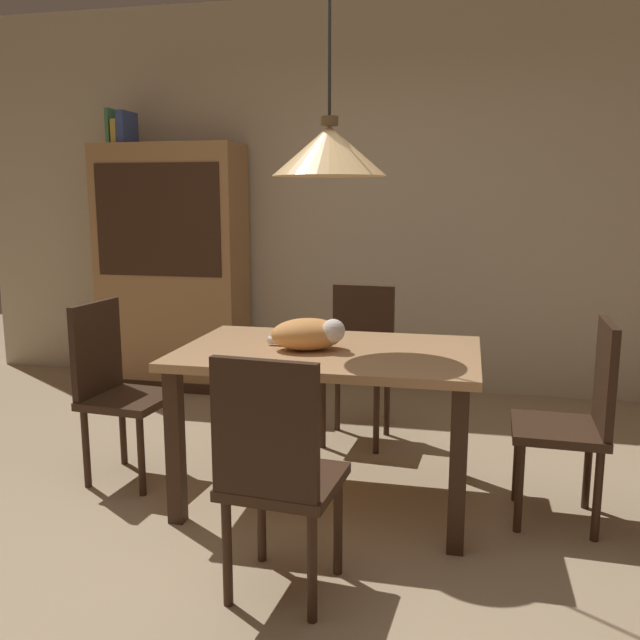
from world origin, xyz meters
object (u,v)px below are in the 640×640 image
(pendant_lamp, at_px, (329,150))
(book_yellow_short, at_px, (120,132))
(cat_sleeping, at_px, (310,334))
(chair_near_front, at_px, (276,468))
(book_green_slim, at_px, (113,127))
(chair_far_back, at_px, (359,356))
(dining_table, at_px, (329,370))
(chair_left_side, at_px, (115,383))
(book_blue_wide, at_px, (127,128))
(hutch_bookcase, at_px, (173,273))
(chair_right_side, at_px, (578,414))

(pendant_lamp, relative_size, book_yellow_short, 6.50)
(cat_sleeping, distance_m, book_yellow_short, 2.82)
(chair_near_front, bearing_deg, book_yellow_short, 126.97)
(chair_near_front, bearing_deg, book_green_slim, 127.68)
(cat_sleeping, relative_size, pendant_lamp, 0.31)
(chair_far_back, height_order, book_green_slim, book_green_slim)
(book_yellow_short, bearing_deg, book_green_slim, 180.00)
(dining_table, bearing_deg, chair_left_side, 179.64)
(book_green_slim, bearing_deg, dining_table, -40.59)
(cat_sleeping, height_order, book_green_slim, book_green_slim)
(book_blue_wide, bearing_deg, dining_table, -42.27)
(dining_table, relative_size, chair_far_back, 1.51)
(chair_near_front, bearing_deg, hutch_bookcase, 121.21)
(hutch_bookcase, height_order, book_blue_wide, book_blue_wide)
(chair_far_back, distance_m, hutch_bookcase, 1.85)
(chair_far_back, bearing_deg, cat_sleeping, -95.52)
(dining_table, xyz_separation_m, book_yellow_short, (-1.97, 1.73, 1.29))
(chair_right_side, relative_size, chair_near_front, 1.00)
(cat_sleeping, bearing_deg, book_yellow_short, 136.78)
(chair_near_front, height_order, book_yellow_short, book_yellow_short)
(hutch_bookcase, height_order, book_yellow_short, book_yellow_short)
(dining_table, relative_size, chair_right_side, 1.51)
(cat_sleeping, xyz_separation_m, hutch_bookcase, (-1.51, 1.78, 0.06))
(chair_left_side, bearing_deg, book_blue_wide, 114.32)
(book_blue_wide, bearing_deg, chair_right_side, -29.78)
(book_yellow_short, bearing_deg, book_blue_wide, 0.00)
(chair_far_back, xyz_separation_m, book_yellow_short, (-1.98, 0.86, 1.43))
(chair_right_side, xyz_separation_m, pendant_lamp, (-1.13, 0.00, 1.15))
(cat_sleeping, bearing_deg, hutch_bookcase, 130.30)
(chair_near_front, distance_m, chair_left_side, 1.43)
(pendant_lamp, bearing_deg, dining_table, -104.04)
(dining_table, xyz_separation_m, chair_left_side, (-1.13, 0.01, -0.14))
(pendant_lamp, bearing_deg, chair_near_front, -90.45)
(book_green_slim, bearing_deg, chair_left_side, -62.57)
(dining_table, height_order, cat_sleeping, cat_sleeping)
(chair_far_back, distance_m, book_blue_wide, 2.55)
(chair_near_front, xyz_separation_m, hutch_bookcase, (-1.58, 2.61, 0.38))
(hutch_bookcase, distance_m, book_yellow_short, 1.12)
(hutch_bookcase, bearing_deg, book_green_slim, 179.80)
(cat_sleeping, xyz_separation_m, book_blue_wide, (-1.83, 1.78, 1.14))
(dining_table, xyz_separation_m, chair_near_front, (-0.01, -0.88, -0.14))
(chair_left_side, relative_size, cat_sleeping, 2.29)
(chair_near_front, xyz_separation_m, book_yellow_short, (-1.97, 2.61, 1.43))
(chair_far_back, xyz_separation_m, pendant_lamp, (-0.01, -0.88, 1.15))
(chair_near_front, bearing_deg, dining_table, 89.55)
(dining_table, xyz_separation_m, book_green_slim, (-2.02, 1.73, 1.33))
(chair_left_side, bearing_deg, chair_far_back, 37.54)
(chair_right_side, relative_size, cat_sleeping, 2.29)
(hutch_bookcase, bearing_deg, chair_left_side, -75.05)
(hutch_bookcase, distance_m, book_blue_wide, 1.13)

